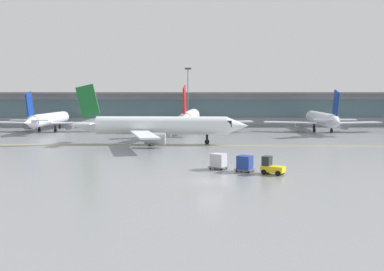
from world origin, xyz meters
The scene contains 11 objects.
ground_plane centered at (0.00, 0.00, 0.00)m, with size 400.00×400.00×0.00m, color gray.
taxiway_centreline_stripe centered at (-6.99, 33.22, 0.00)m, with size 110.00×0.36×0.01m, color yellow.
terminal_concourse centered at (0.00, 84.39, 4.92)m, with size 217.11×11.00×9.60m.
gate_airplane_1 centered at (-36.05, 63.24, 2.92)m, with size 27.31×29.40×9.74m.
gate_airplane_2 centered at (-1.47, 62.23, 3.32)m, with size 30.94×33.43×11.07m.
gate_airplane_3 centered at (30.77, 61.39, 3.04)m, with size 28.43×30.63×10.14m.
taxiing_regional_jet centered at (-7.42, 35.25, 3.32)m, with size 33.45×31.07×11.08m.
baggage_tug centered at (7.29, 4.15, 0.89)m, with size 2.95×2.58×2.10m.
cargo_dolly_lead centered at (4.46, 5.87, 1.05)m, with size 2.63×2.46×1.94m.
cargo_dolly_trailing centered at (1.43, 7.72, 1.05)m, with size 2.63×2.46×1.94m.
apron_light_mast_1 centered at (-1.75, 77.54, 8.86)m, with size 1.80×0.36×16.33m.
Camera 1 is at (-2.77, -46.86, 9.41)m, focal length 41.81 mm.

